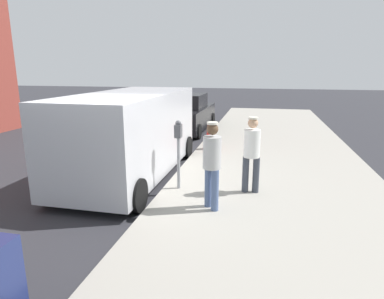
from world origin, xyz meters
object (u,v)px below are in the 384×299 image
at_px(parking_meter_near, 178,143).
at_px(fire_hydrant, 210,137).
at_px(parked_sedan_ahead, 186,114).
at_px(pedestrian_in_gray, 212,160).
at_px(pedestrian_in_white, 252,150).
at_px(parked_van, 131,132).

height_order(parking_meter_near, fire_hydrant, parking_meter_near).
bearing_deg(parked_sedan_ahead, pedestrian_in_gray, -73.72).
bearing_deg(parking_meter_near, pedestrian_in_white, 3.79).
xyz_separation_m(pedestrian_in_gray, fire_hydrant, (-0.78, 4.67, -0.53)).
bearing_deg(parked_van, parked_sedan_ahead, 90.76).
height_order(parked_van, parked_sedan_ahead, parked_van).
distance_m(pedestrian_in_gray, parked_van, 3.07).
relative_size(parked_sedan_ahead, fire_hydrant, 5.15).
bearing_deg(pedestrian_in_white, parked_van, 163.38).
height_order(parked_van, fire_hydrant, parked_van).
height_order(pedestrian_in_gray, parked_van, parked_van).
distance_m(pedestrian_in_white, pedestrian_in_gray, 1.23).
relative_size(parking_meter_near, parked_sedan_ahead, 0.34).
bearing_deg(parking_meter_near, parked_sedan_ahead, 101.92).
relative_size(pedestrian_in_white, pedestrian_in_gray, 0.98).
distance_m(pedestrian_in_white, parked_sedan_ahead, 8.05).
xyz_separation_m(parking_meter_near, parked_sedan_ahead, (-1.59, 7.51, -0.43)).
height_order(pedestrian_in_white, fire_hydrant, pedestrian_in_white).
distance_m(parking_meter_near, pedestrian_in_gray, 1.27).
relative_size(parking_meter_near, fire_hydrant, 1.77).
xyz_separation_m(pedestrian_in_white, fire_hydrant, (-1.46, 3.65, -0.51)).
relative_size(pedestrian_in_gray, fire_hydrant, 1.93).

